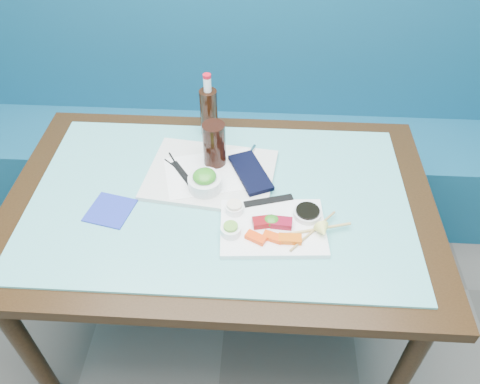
# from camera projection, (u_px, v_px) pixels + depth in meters

# --- Properties ---
(booth_bench) EXTENTS (3.00, 0.56, 1.17)m
(booth_bench) POSITION_uv_depth(u_px,v_px,m) (236.00, 134.00, 2.39)
(booth_bench) COLOR navy
(booth_bench) RESTS_ON ground
(dining_table) EXTENTS (1.40, 0.90, 0.75)m
(dining_table) POSITION_uv_depth(u_px,v_px,m) (220.00, 216.00, 1.59)
(dining_table) COLOR black
(dining_table) RESTS_ON ground
(glass_top) EXTENTS (1.22, 0.76, 0.01)m
(glass_top) POSITION_uv_depth(u_px,v_px,m) (220.00, 198.00, 1.52)
(glass_top) COLOR #58B1B1
(glass_top) RESTS_ON dining_table
(sashimi_plate) EXTENTS (0.33, 0.25, 0.02)m
(sashimi_plate) POSITION_uv_depth(u_px,v_px,m) (273.00, 228.00, 1.41)
(sashimi_plate) COLOR white
(sashimi_plate) RESTS_ON glass_top
(salmon_left) EXTENTS (0.07, 0.05, 0.01)m
(salmon_left) POSITION_uv_depth(u_px,v_px,m) (256.00, 238.00, 1.37)
(salmon_left) COLOR #FF400A
(salmon_left) RESTS_ON sashimi_plate
(salmon_mid) EXTENTS (0.07, 0.05, 0.01)m
(salmon_mid) POSITION_uv_depth(u_px,v_px,m) (273.00, 237.00, 1.37)
(salmon_mid) COLOR #FA480A
(salmon_mid) RESTS_ON sashimi_plate
(salmon_right) EXTENTS (0.07, 0.03, 0.02)m
(salmon_right) POSITION_uv_depth(u_px,v_px,m) (290.00, 239.00, 1.36)
(salmon_right) COLOR #E55909
(salmon_right) RESTS_ON sashimi_plate
(tuna_left) EXTENTS (0.07, 0.05, 0.02)m
(tuna_left) POSITION_uv_depth(u_px,v_px,m) (263.00, 222.00, 1.41)
(tuna_left) COLOR maroon
(tuna_left) RESTS_ON sashimi_plate
(tuna_right) EXTENTS (0.07, 0.04, 0.02)m
(tuna_right) POSITION_uv_depth(u_px,v_px,m) (281.00, 223.00, 1.40)
(tuna_right) COLOR maroon
(tuna_right) RESTS_ON sashimi_plate
(seaweed_garnish) EXTENTS (0.06, 0.06, 0.03)m
(seaweed_garnish) POSITION_uv_depth(u_px,v_px,m) (271.00, 220.00, 1.41)
(seaweed_garnish) COLOR #2A751B
(seaweed_garnish) RESTS_ON sashimi_plate
(ramekin_wasabi) EXTENTS (0.08, 0.08, 0.03)m
(ramekin_wasabi) POSITION_uv_depth(u_px,v_px,m) (231.00, 230.00, 1.38)
(ramekin_wasabi) COLOR white
(ramekin_wasabi) RESTS_ON sashimi_plate
(wasabi_fill) EXTENTS (0.05, 0.05, 0.01)m
(wasabi_fill) POSITION_uv_depth(u_px,v_px,m) (231.00, 226.00, 1.37)
(wasabi_fill) COLOR #64A535
(wasabi_fill) RESTS_ON ramekin_wasabi
(ramekin_ginger) EXTENTS (0.06, 0.06, 0.02)m
(ramekin_ginger) POSITION_uv_depth(u_px,v_px,m) (234.00, 209.00, 1.45)
(ramekin_ginger) COLOR white
(ramekin_ginger) RESTS_ON sashimi_plate
(ginger_fill) EXTENTS (0.05, 0.05, 0.01)m
(ginger_fill) POSITION_uv_depth(u_px,v_px,m) (234.00, 205.00, 1.43)
(ginger_fill) COLOR #F0DCC5
(ginger_fill) RESTS_ON ramekin_ginger
(soy_dish) EXTENTS (0.09, 0.09, 0.02)m
(soy_dish) POSITION_uv_depth(u_px,v_px,m) (307.00, 213.00, 1.43)
(soy_dish) COLOR silver
(soy_dish) RESTS_ON sashimi_plate
(soy_fill) EXTENTS (0.09, 0.09, 0.01)m
(soy_fill) POSITION_uv_depth(u_px,v_px,m) (308.00, 211.00, 1.43)
(soy_fill) COLOR black
(soy_fill) RESTS_ON soy_dish
(lemon_wedge) EXTENTS (0.05, 0.05, 0.05)m
(lemon_wedge) POSITION_uv_depth(u_px,v_px,m) (323.00, 231.00, 1.37)
(lemon_wedge) COLOR #EDF273
(lemon_wedge) RESTS_ON sashimi_plate
(chopstick_sleeve) EXTENTS (0.16, 0.07, 0.00)m
(chopstick_sleeve) POSITION_uv_depth(u_px,v_px,m) (268.00, 201.00, 1.48)
(chopstick_sleeve) COLOR black
(chopstick_sleeve) RESTS_ON sashimi_plate
(wooden_chopstick_a) EXTENTS (0.25, 0.08, 0.01)m
(wooden_chopstick_a) POSITION_uv_depth(u_px,v_px,m) (310.00, 230.00, 1.39)
(wooden_chopstick_a) COLOR tan
(wooden_chopstick_a) RESTS_ON sashimi_plate
(wooden_chopstick_b) EXTENTS (0.15, 0.17, 0.01)m
(wooden_chopstick_b) POSITION_uv_depth(u_px,v_px,m) (313.00, 231.00, 1.39)
(wooden_chopstick_b) COLOR #9D7E4A
(wooden_chopstick_b) RESTS_ON sashimi_plate
(serving_tray) EXTENTS (0.46, 0.37, 0.02)m
(serving_tray) POSITION_uv_depth(u_px,v_px,m) (211.00, 174.00, 1.59)
(serving_tray) COLOR silver
(serving_tray) RESTS_ON glass_top
(paper_placemat) EXTENTS (0.34, 0.28, 0.00)m
(paper_placemat) POSITION_uv_depth(u_px,v_px,m) (211.00, 173.00, 1.58)
(paper_placemat) COLOR white
(paper_placemat) RESTS_ON serving_tray
(seaweed_bowl) EXTENTS (0.11, 0.11, 0.04)m
(seaweed_bowl) POSITION_uv_depth(u_px,v_px,m) (205.00, 183.00, 1.51)
(seaweed_bowl) COLOR silver
(seaweed_bowl) RESTS_ON serving_tray
(seaweed_salad) EXTENTS (0.10, 0.10, 0.04)m
(seaweed_salad) POSITION_uv_depth(u_px,v_px,m) (204.00, 176.00, 1.49)
(seaweed_salad) COLOR #2D831E
(seaweed_salad) RESTS_ON seaweed_bowl
(cola_glass) EXTENTS (0.08, 0.08, 0.16)m
(cola_glass) POSITION_uv_depth(u_px,v_px,m) (214.00, 144.00, 1.57)
(cola_glass) COLOR black
(cola_glass) RESTS_ON serving_tray
(navy_pouch) EXTENTS (0.16, 0.22, 0.02)m
(navy_pouch) POSITION_uv_depth(u_px,v_px,m) (251.00, 172.00, 1.57)
(navy_pouch) COLOR black
(navy_pouch) RESTS_ON serving_tray
(fork) EXTENTS (0.04, 0.09, 0.01)m
(fork) POSITION_uv_depth(u_px,v_px,m) (250.00, 153.00, 1.65)
(fork) COLOR silver
(fork) RESTS_ON serving_tray
(black_chopstick_a) EXTENTS (0.12, 0.21, 0.01)m
(black_chopstick_a) POSITION_uv_depth(u_px,v_px,m) (181.00, 173.00, 1.58)
(black_chopstick_a) COLOR black
(black_chopstick_a) RESTS_ON serving_tray
(black_chopstick_b) EXTENTS (0.15, 0.14, 0.01)m
(black_chopstick_b) POSITION_uv_depth(u_px,v_px,m) (184.00, 173.00, 1.58)
(black_chopstick_b) COLOR black
(black_chopstick_b) RESTS_ON serving_tray
(tray_sleeve) EXTENTS (0.10, 0.12, 0.00)m
(tray_sleeve) POSITION_uv_depth(u_px,v_px,m) (182.00, 173.00, 1.58)
(tray_sleeve) COLOR black
(tray_sleeve) RESTS_ON serving_tray
(cola_bottle_body) EXTENTS (0.08, 0.08, 0.18)m
(cola_bottle_body) POSITION_uv_depth(u_px,v_px,m) (209.00, 113.00, 1.70)
(cola_bottle_body) COLOR black
(cola_bottle_body) RESTS_ON glass_top
(cola_bottle_neck) EXTENTS (0.03, 0.03, 0.05)m
(cola_bottle_neck) POSITION_uv_depth(u_px,v_px,m) (207.00, 84.00, 1.62)
(cola_bottle_neck) COLOR white
(cola_bottle_neck) RESTS_ON cola_bottle_body
(cola_bottle_cap) EXTENTS (0.03, 0.03, 0.01)m
(cola_bottle_cap) POSITION_uv_depth(u_px,v_px,m) (207.00, 76.00, 1.60)
(cola_bottle_cap) COLOR red
(cola_bottle_cap) RESTS_ON cola_bottle_neck
(blue_napkin) EXTENTS (0.16, 0.16, 0.01)m
(blue_napkin) POSITION_uv_depth(u_px,v_px,m) (110.00, 210.00, 1.47)
(blue_napkin) COLOR #1C2C9A
(blue_napkin) RESTS_ON glass_top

